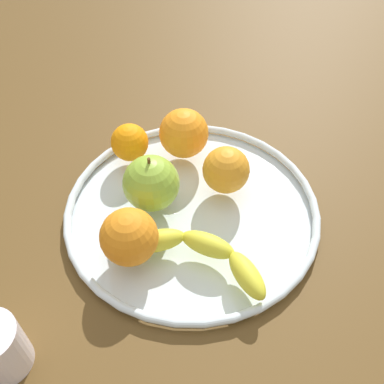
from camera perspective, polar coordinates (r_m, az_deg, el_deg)
The scene contains 8 objects.
ground_plane at distance 70.11cm, azimuth -0.00°, elevation -3.70°, with size 160.71×160.71×4.00cm, color brown.
fruit_bowl at distance 67.84cm, azimuth -0.00°, elevation -2.19°, with size 38.25×38.25×1.80cm.
banana at distance 60.20cm, azimuth 1.05°, elevation -7.72°, with size 20.17×10.86×3.05cm.
apple at distance 64.90cm, azimuth -5.17°, elevation 1.24°, with size 8.27×8.27×9.07cm.
orange_front_right at distance 67.36cm, azimuth 4.34°, elevation 2.81°, with size 7.12×7.12×7.12cm, color orange.
orange_back_left at distance 72.60cm, azimuth -1.05°, elevation 7.46°, with size 7.99×7.99×7.99cm, color orange.
orange_back_right at distance 59.34cm, azimuth -7.98°, elevation -5.65°, with size 7.77×7.77×7.77cm, color orange.
orange_front_left at distance 73.08cm, azimuth -7.91°, elevation 6.25°, with size 6.06×6.06×6.06cm, color orange.
Camera 1 is at (-4.87, 42.94, 53.20)cm, focal length 42.06 mm.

